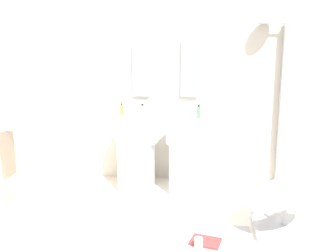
# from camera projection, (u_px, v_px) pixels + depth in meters

# --- Properties ---
(ground_plane) EXTENTS (4.80, 3.60, 0.04)m
(ground_plane) POSITION_uv_depth(u_px,v_px,m) (146.00, 239.00, 3.33)
(ground_plane) COLOR silver
(rear_partition) EXTENTS (4.80, 0.10, 2.60)m
(rear_partition) POSITION_uv_depth(u_px,v_px,m) (165.00, 83.00, 4.67)
(rear_partition) COLOR beige
(rear_partition) RESTS_ON ground_plane
(pedestal_sink_left) EXTENTS (0.52, 0.52, 1.02)m
(pedestal_sink_left) POSITION_uv_depth(u_px,v_px,m) (137.00, 148.00, 4.44)
(pedestal_sink_left) COLOR white
(pedestal_sink_left) RESTS_ON ground_plane
(pedestal_sink_right) EXTENTS (0.52, 0.52, 1.02)m
(pedestal_sink_right) POSITION_uv_depth(u_px,v_px,m) (187.00, 150.00, 4.38)
(pedestal_sink_right) COLOR white
(pedestal_sink_right) RESTS_ON ground_plane
(vanity_mirror_left) EXTENTS (0.22, 0.03, 0.72)m
(vanity_mirror_left) POSITION_uv_depth(u_px,v_px,m) (141.00, 69.00, 4.59)
(vanity_mirror_left) COLOR #8C9EA8
(vanity_mirror_right) EXTENTS (0.22, 0.03, 0.72)m
(vanity_mirror_right) POSITION_uv_depth(u_px,v_px,m) (189.00, 69.00, 4.53)
(vanity_mirror_right) COLOR #8C9EA8
(shower_column) EXTENTS (0.49, 0.24, 2.05)m
(shower_column) POSITION_uv_depth(u_px,v_px,m) (284.00, 102.00, 4.44)
(shower_column) COLOR #B7BABF
(shower_column) RESTS_ON ground_plane
(lounge_chair) EXTENTS (1.08, 1.08, 0.65)m
(lounge_chair) POSITION_uv_depth(u_px,v_px,m) (285.00, 196.00, 3.38)
(lounge_chair) COLOR #B7BABF
(lounge_chair) RESTS_ON ground_plane
(towel_rack) EXTENTS (0.37, 0.22, 0.95)m
(towel_rack) POSITION_uv_depth(u_px,v_px,m) (5.00, 155.00, 3.74)
(towel_rack) COLOR #B7BABF
(towel_rack) RESTS_ON ground_plane
(area_rug) EXTENTS (1.29, 0.83, 0.01)m
(area_rug) POSITION_uv_depth(u_px,v_px,m) (180.00, 245.00, 3.17)
(area_rug) COLOR #B2B2B7
(area_rug) RESTS_ON ground_plane
(magazine_red) EXTENTS (0.31, 0.26, 0.02)m
(magazine_red) POSITION_uv_depth(u_px,v_px,m) (205.00, 241.00, 3.21)
(magazine_red) COLOR #B73838
(magazine_red) RESTS_ON area_rug
(coffee_mug) EXTENTS (0.07, 0.07, 0.09)m
(coffee_mug) POSITION_uv_depth(u_px,v_px,m) (199.00, 243.00, 3.11)
(coffee_mug) COLOR white
(coffee_mug) RESTS_ON area_rug
(soap_bottle_grey) EXTENTS (0.06, 0.06, 0.13)m
(soap_bottle_grey) POSITION_uv_depth(u_px,v_px,m) (142.00, 110.00, 4.50)
(soap_bottle_grey) COLOR #99999E
(soap_bottle_grey) RESTS_ON pedestal_sink_left
(soap_bottle_green) EXTENTS (0.05, 0.05, 0.16)m
(soap_bottle_green) POSITION_uv_depth(u_px,v_px,m) (199.00, 112.00, 4.22)
(soap_bottle_green) COLOR #59996B
(soap_bottle_green) RESTS_ON pedestal_sink_right
(soap_bottle_amber) EXTENTS (0.04, 0.04, 0.15)m
(soap_bottle_amber) POSITION_uv_depth(u_px,v_px,m) (122.00, 110.00, 4.40)
(soap_bottle_amber) COLOR #C68C38
(soap_bottle_amber) RESTS_ON pedestal_sink_left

